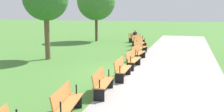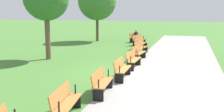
{
  "view_description": "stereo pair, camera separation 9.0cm",
  "coord_description": "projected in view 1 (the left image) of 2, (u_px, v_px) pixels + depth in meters",
  "views": [
    {
      "loc": [
        12.4,
        2.72,
        3.05
      ],
      "look_at": [
        0.0,
        -0.89,
        0.8
      ],
      "focal_mm": 42.47,
      "sensor_mm": 36.0,
      "label": 1
    },
    {
      "loc": [
        12.37,
        2.81,
        3.05
      ],
      "look_at": [
        0.0,
        -0.89,
        0.8
      ],
      "focal_mm": 42.47,
      "sensor_mm": 36.0,
      "label": 2
    }
  ],
  "objects": [
    {
      "name": "bench_4",
      "position": [
        138.0,
        52.0,
        16.32
      ],
      "size": [
        1.73,
        0.63,
        0.89
      ],
      "rotation": [
        0.0,
        0.0,
        -0.1
      ],
      "color": "#B27538",
      "rests_on": "ground"
    },
    {
      "name": "ground_plane",
      "position": [
        129.0,
        73.0,
        13.0
      ],
      "size": [
        120.0,
        120.0,
        0.0
      ],
      "primitive_type": "plane",
      "color": "#477A33"
    },
    {
      "name": "bench_7",
      "position": [
        102.0,
        82.0,
        9.65
      ],
      "size": [
        1.73,
        0.63,
        0.89
      ],
      "rotation": [
        0.0,
        0.0,
        0.1
      ],
      "color": "#B27538",
      "rests_on": "ground"
    },
    {
      "name": "tree_1",
      "position": [
        96.0,
        1.0,
        25.63
      ],
      "size": [
        3.72,
        3.72,
        5.76
      ],
      "color": "brown",
      "rests_on": "ground"
    },
    {
      "name": "bench_6",
      "position": [
        122.0,
        68.0,
        11.83
      ],
      "size": [
        1.7,
        0.53,
        0.89
      ],
      "rotation": [
        0.0,
        0.0,
        0.03
      ],
      "color": "#B27538",
      "rests_on": "ground"
    },
    {
      "name": "bench_5",
      "position": [
        133.0,
        59.0,
        14.06
      ],
      "size": [
        1.7,
        0.53,
        0.89
      ],
      "rotation": [
        0.0,
        0.0,
        -0.03
      ],
      "color": "#B27538",
      "rests_on": "ground"
    },
    {
      "name": "bench_3",
      "position": [
        140.0,
        47.0,
        18.61
      ],
      "size": [
        1.74,
        0.74,
        0.89
      ],
      "rotation": [
        0.0,
        0.0,
        -0.16
      ],
      "color": "#B27538",
      "rests_on": "ground"
    },
    {
      "name": "path_paving",
      "position": [
        172.0,
        76.0,
        12.43
      ],
      "size": [
        40.18,
        4.71,
        0.01
      ],
      "primitive_type": "cube",
      "color": "#A39E99",
      "rests_on": "ground"
    },
    {
      "name": "bench_0",
      "position": [
        135.0,
        37.0,
        25.55
      ],
      "size": [
        1.75,
        1.03,
        0.89
      ],
      "rotation": [
        0.0,
        0.0,
        -0.35
      ],
      "color": "#B27538",
      "rests_on": "ground"
    },
    {
      "name": "bench_8",
      "position": [
        66.0,
        102.0,
        7.53
      ],
      "size": [
        1.74,
        0.74,
        0.89
      ],
      "rotation": [
        0.0,
        0.0,
        0.16
      ],
      "color": "#B27538",
      "rests_on": "ground"
    },
    {
      "name": "bench_1",
      "position": [
        138.0,
        40.0,
        23.23
      ],
      "size": [
        1.75,
        0.93,
        0.89
      ],
      "rotation": [
        0.0,
        0.0,
        -0.29
      ],
      "color": "#B27538",
      "rests_on": "ground"
    },
    {
      "name": "bench_2",
      "position": [
        140.0,
        43.0,
        20.91
      ],
      "size": [
        1.75,
        0.84,
        0.89
      ],
      "rotation": [
        0.0,
        0.0,
        -0.22
      ],
      "color": "#B27538",
      "rests_on": "ground"
    },
    {
      "name": "person_seated",
      "position": [
        136.0,
        35.0,
        25.45
      ],
      "size": [
        0.46,
        0.59,
        1.2
      ],
      "rotation": [
        0.0,
        0.0,
        -0.35
      ],
      "color": "black",
      "rests_on": "ground"
    }
  ]
}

